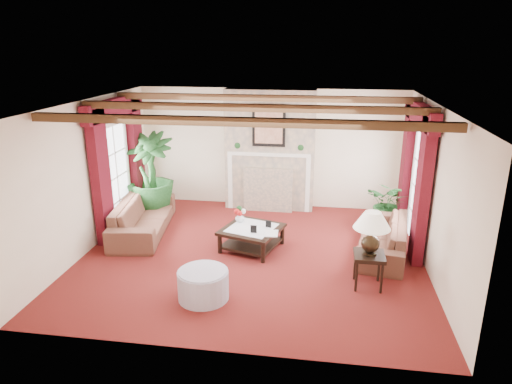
% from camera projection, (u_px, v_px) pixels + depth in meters
% --- Properties ---
extents(floor, '(6.00, 6.00, 0.00)m').
position_uv_depth(floor, '(252.00, 255.00, 8.25)').
color(floor, '#490D0E').
rests_on(floor, ground).
extents(ceiling, '(6.00, 6.00, 0.00)m').
position_uv_depth(ceiling, '(252.00, 104.00, 7.41)').
color(ceiling, white).
rests_on(ceiling, floor).
extents(back_wall, '(6.00, 0.02, 2.70)m').
position_uv_depth(back_wall, '(271.00, 148.00, 10.41)').
color(back_wall, beige).
rests_on(back_wall, ground).
extents(left_wall, '(0.02, 5.50, 2.70)m').
position_uv_depth(left_wall, '(89.00, 176.00, 8.25)').
color(left_wall, beige).
rests_on(left_wall, ground).
extents(right_wall, '(0.02, 5.50, 2.70)m').
position_uv_depth(right_wall, '(434.00, 191.00, 7.40)').
color(right_wall, beige).
rests_on(right_wall, ground).
extents(ceiling_beams, '(6.00, 3.00, 0.12)m').
position_uv_depth(ceiling_beams, '(252.00, 108.00, 7.43)').
color(ceiling_beams, '#3C2613').
rests_on(ceiling_beams, ceiling).
extents(fireplace, '(2.00, 0.52, 2.70)m').
position_uv_depth(fireplace, '(270.00, 89.00, 9.80)').
color(fireplace, tan).
rests_on(fireplace, ground).
extents(french_door_left, '(0.10, 1.10, 2.16)m').
position_uv_depth(french_door_left, '(111.00, 124.00, 8.94)').
color(french_door_left, white).
rests_on(french_door_left, ground).
extents(french_door_right, '(0.10, 1.10, 2.16)m').
position_uv_depth(french_door_right, '(425.00, 132.00, 8.10)').
color(french_door_right, white).
rests_on(french_door_right, ground).
extents(curtains_left, '(0.20, 2.40, 2.55)m').
position_uv_depth(curtains_left, '(114.00, 103.00, 8.80)').
color(curtains_left, '#420813').
rests_on(curtains_left, ground).
extents(curtains_right, '(0.20, 2.40, 2.55)m').
position_uv_depth(curtains_right, '(422.00, 109.00, 7.99)').
color(curtains_right, '#420813').
rests_on(curtains_right, ground).
extents(sofa_left, '(2.46, 1.31, 0.89)m').
position_uv_depth(sofa_left, '(143.00, 211.00, 9.09)').
color(sofa_left, '#340E14').
rests_on(sofa_left, ground).
extents(sofa_right, '(2.25, 1.27, 0.80)m').
position_uv_depth(sofa_right, '(383.00, 231.00, 8.24)').
color(sofa_right, '#340E14').
rests_on(sofa_right, ground).
extents(potted_palm, '(1.20, 1.93, 1.03)m').
position_uv_depth(potted_palm, '(152.00, 193.00, 9.99)').
color(potted_palm, black).
rests_on(potted_palm, ground).
extents(small_plant, '(1.82, 1.82, 0.76)m').
position_uv_depth(small_plant, '(389.00, 209.00, 9.41)').
color(small_plant, black).
rests_on(small_plant, ground).
extents(coffee_table, '(1.24, 1.24, 0.41)m').
position_uv_depth(coffee_table, '(252.00, 238.00, 8.44)').
color(coffee_table, black).
rests_on(coffee_table, ground).
extents(side_table, '(0.59, 0.59, 0.55)m').
position_uv_depth(side_table, '(368.00, 270.00, 7.10)').
color(side_table, black).
rests_on(side_table, ground).
extents(ottoman, '(0.76, 0.76, 0.44)m').
position_uv_depth(ottoman, '(203.00, 285.00, 6.78)').
color(ottoman, '#918EA1').
rests_on(ottoman, ground).
extents(table_lamp, '(0.56, 0.56, 0.71)m').
position_uv_depth(table_lamp, '(371.00, 233.00, 6.91)').
color(table_lamp, black).
rests_on(table_lamp, side_table).
extents(flower_vase, '(0.28, 0.28, 0.17)m').
position_uv_depth(flower_vase, '(240.00, 218.00, 8.64)').
color(flower_vase, silver).
rests_on(flower_vase, coffee_table).
extents(book, '(0.23, 0.05, 0.32)m').
position_uv_depth(book, '(265.00, 226.00, 8.06)').
color(book, black).
rests_on(book, coffee_table).
extents(photo_frame_a, '(0.11, 0.02, 0.15)m').
position_uv_depth(photo_frame_a, '(254.00, 229.00, 8.13)').
color(photo_frame_a, black).
rests_on(photo_frame_a, coffee_table).
extents(photo_frame_b, '(0.11, 0.05, 0.14)m').
position_uv_depth(photo_frame_b, '(268.00, 224.00, 8.37)').
color(photo_frame_b, black).
rests_on(photo_frame_b, coffee_table).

